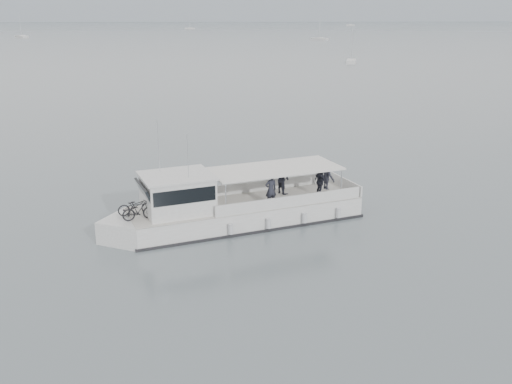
{
  "coord_description": "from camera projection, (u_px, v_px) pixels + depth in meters",
  "views": [
    {
      "loc": [
        -1.99,
        -27.39,
        10.14
      ],
      "look_at": [
        -0.51,
        -0.7,
        1.6
      ],
      "focal_mm": 40.0,
      "sensor_mm": 36.0,
      "label": 1
    }
  ],
  "objects": [
    {
      "name": "moored_fleet",
      "position": [
        62.0,
        39.0,
        206.75
      ],
      "size": [
        374.02,
        356.03,
        9.58
      ],
      "color": "white",
      "rests_on": "ground"
    },
    {
      "name": "tour_boat",
      "position": [
        224.0,
        208.0,
        27.82
      ],
      "size": [
        12.94,
        6.93,
        5.52
      ],
      "rotation": [
        0.0,
        0.0,
        0.34
      ],
      "color": "white",
      "rests_on": "ground"
    },
    {
      "name": "ground",
      "position": [
        265.0,
        217.0,
        29.24
      ],
      "size": [
        1400.0,
        1400.0,
        0.0
      ],
      "primitive_type": "plane",
      "color": "#535D61",
      "rests_on": "ground"
    },
    {
      "name": "headland",
      "position": [
        225.0,
        6.0,
        557.61
      ],
      "size": [
        1400.0,
        90.0,
        28.0
      ],
      "primitive_type": "cube",
      "color": "#939EA8",
      "rests_on": "ground"
    }
  ]
}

